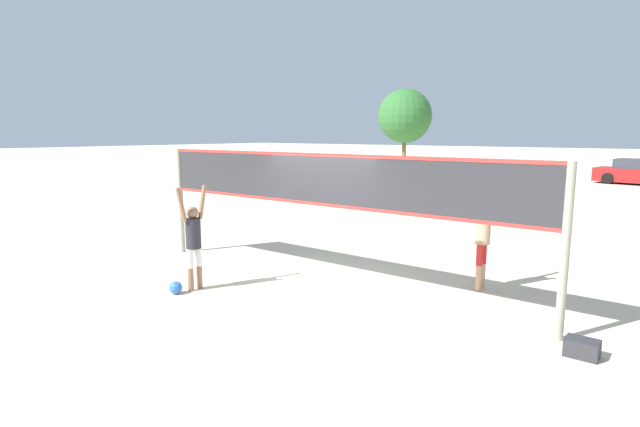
# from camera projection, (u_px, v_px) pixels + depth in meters

# --- Properties ---
(ground_plane) EXTENTS (200.00, 200.00, 0.00)m
(ground_plane) POSITION_uv_depth(u_px,v_px,m) (320.00, 284.00, 9.71)
(ground_plane) COLOR beige
(volleyball_net) EXTENTS (8.73, 0.12, 2.53)m
(volleyball_net) POSITION_uv_depth(u_px,v_px,m) (320.00, 191.00, 9.42)
(volleyball_net) COLOR gray
(volleyball_net) RESTS_ON ground_plane
(player_spiker) EXTENTS (0.28, 0.68, 1.95)m
(player_spiker) POSITION_uv_depth(u_px,v_px,m) (193.00, 236.00, 9.21)
(player_spiker) COLOR #8C664C
(player_spiker) RESTS_ON ground_plane
(player_blocker) EXTENTS (0.28, 0.71, 2.16)m
(player_blocker) POSITION_uv_depth(u_px,v_px,m) (483.00, 230.00, 9.20)
(player_blocker) COLOR tan
(player_blocker) RESTS_ON ground_plane
(volleyball) EXTENTS (0.23, 0.23, 0.23)m
(volleyball) POSITION_uv_depth(u_px,v_px,m) (176.00, 288.00, 9.10)
(volleyball) COLOR blue
(volleyball) RESTS_ON ground_plane
(gear_bag) EXTENTS (0.41, 0.29, 0.24)m
(gear_bag) POSITION_uv_depth(u_px,v_px,m) (582.00, 348.00, 6.54)
(gear_bag) COLOR #2D2D33
(gear_bag) RESTS_ON ground_plane
(parked_car_near) EXTENTS (4.78, 2.42, 1.45)m
(parked_car_near) POSITION_uv_depth(u_px,v_px,m) (640.00, 173.00, 28.25)
(parked_car_near) COLOR maroon
(parked_car_near) RESTS_ON ground_plane
(tree_right_cluster) EXTENTS (4.44, 4.44, 6.51)m
(tree_right_cluster) POSITION_uv_depth(u_px,v_px,m) (405.00, 116.00, 41.14)
(tree_right_cluster) COLOR brown
(tree_right_cluster) RESTS_ON ground_plane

